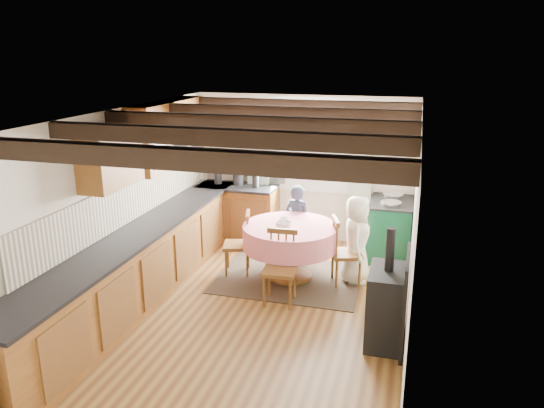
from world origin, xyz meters
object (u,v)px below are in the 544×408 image
(chair_right, at_px, (347,251))
(cast_iron_stove, at_px, (388,287))
(cup, at_px, (284,221))
(aga_range, at_px, (390,228))
(chair_left, at_px, (237,243))
(child_far, at_px, (297,223))
(dining_table, at_px, (290,252))
(chair_near, at_px, (280,268))
(child_right, at_px, (356,240))

(chair_right, height_order, cast_iron_stove, cast_iron_stove)
(cup, bearing_deg, aga_range, 41.56)
(chair_left, distance_m, child_far, 1.03)
(dining_table, bearing_deg, chair_left, -179.95)
(cup, bearing_deg, chair_near, -79.33)
(chair_near, relative_size, chair_right, 1.00)
(aga_range, bearing_deg, cup, -138.44)
(chair_near, distance_m, cup, 0.86)
(child_far, bearing_deg, chair_right, 159.68)
(chair_near, height_order, aga_range, chair_near)
(child_right, height_order, cup, child_right)
(chair_near, bearing_deg, chair_left, 134.79)
(chair_right, bearing_deg, cast_iron_stove, -174.45)
(chair_right, relative_size, aga_range, 0.96)
(chair_left, relative_size, cast_iron_stove, 0.69)
(dining_table, distance_m, cast_iron_stove, 1.94)
(child_far, distance_m, child_right, 1.10)
(chair_left, relative_size, aga_range, 0.92)
(chair_near, distance_m, chair_left, 1.11)
(chair_left, xyz_separation_m, aga_range, (2.06, 1.24, -0.00))
(chair_near, bearing_deg, child_far, 91.39)
(chair_left, relative_size, cup, 8.43)
(cast_iron_stove, bearing_deg, cup, 137.94)
(cast_iron_stove, bearing_deg, aga_range, 92.45)
(chair_near, distance_m, child_right, 1.25)
(cast_iron_stove, xyz_separation_m, child_far, (-1.46, 2.06, -0.07))
(child_right, bearing_deg, child_far, 54.23)
(aga_range, bearing_deg, chair_right, -113.20)
(dining_table, relative_size, cast_iron_stove, 0.99)
(chair_near, height_order, child_right, child_right)
(dining_table, relative_size, chair_right, 1.37)
(cast_iron_stove, xyz_separation_m, cup, (-1.49, 1.34, 0.18))
(dining_table, height_order, chair_left, chair_left)
(chair_near, bearing_deg, child_right, 44.63)
(dining_table, bearing_deg, child_right, 10.76)
(dining_table, bearing_deg, aga_range, 43.95)
(chair_left, xyz_separation_m, cup, (0.68, 0.01, 0.38))
(chair_left, height_order, cast_iron_stove, cast_iron_stove)
(chair_near, xyz_separation_m, child_right, (0.84, 0.92, 0.14))
(cup, bearing_deg, child_right, 8.95)
(cast_iron_stove, relative_size, child_far, 1.13)
(child_right, bearing_deg, chair_right, 131.69)
(dining_table, distance_m, cup, 0.45)
(chair_right, bearing_deg, chair_left, 73.18)
(chair_right, bearing_deg, child_far, 32.12)
(chair_left, height_order, aga_range, chair_left)
(child_far, relative_size, child_right, 0.96)
(cast_iron_stove, bearing_deg, child_right, 108.67)
(chair_left, bearing_deg, cup, 75.60)
(chair_near, xyz_separation_m, aga_range, (1.24, 1.98, -0.02))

